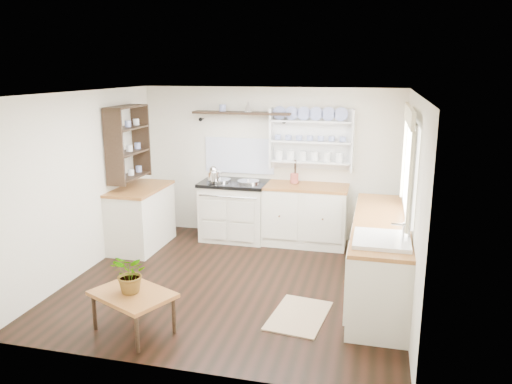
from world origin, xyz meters
TOP-DOWN VIEW (x-y plane):
  - floor at (0.00, 0.00)m, footprint 4.00×3.80m
  - wall_back at (0.00, 1.90)m, footprint 4.00×0.02m
  - wall_right at (2.00, 0.00)m, footprint 0.02×3.80m
  - wall_left at (-2.00, 0.00)m, footprint 0.02×3.80m
  - ceiling at (0.00, 0.00)m, footprint 4.00×3.80m
  - window at (1.95, 0.15)m, footprint 0.08×1.55m
  - aga_cooker at (-0.47, 1.57)m, footprint 1.01×0.70m
  - back_cabinets at (0.60, 1.60)m, footprint 1.27×0.63m
  - right_cabinets at (1.70, 0.10)m, footprint 0.62×2.43m
  - belfast_sink at (1.70, -0.65)m, footprint 0.55×0.60m
  - left_cabinets at (-1.70, 0.90)m, footprint 0.62×1.13m
  - plate_rack at (0.65, 1.86)m, footprint 1.20×0.22m
  - high_shelf at (-0.40, 1.78)m, footprint 1.50×0.29m
  - left_shelving at (-1.84, 0.90)m, footprint 0.28×0.80m
  - kettle at (-0.75, 1.45)m, footprint 0.18×0.18m
  - utensil_crock at (0.43, 1.68)m, footprint 0.12×0.12m
  - center_table at (-0.66, -1.38)m, footprint 0.94×0.83m
  - potted_plant at (-0.66, -1.38)m, footprint 0.46×0.44m
  - floor_rug at (0.90, -0.68)m, footprint 0.65×0.91m

SIDE VIEW (x-z plane):
  - floor at x=0.00m, z-range -0.01..0.01m
  - floor_rug at x=0.90m, z-range 0.00..0.02m
  - center_table at x=-0.66m, z-range 0.16..0.58m
  - aga_cooker at x=-0.47m, z-range -0.01..0.93m
  - right_cabinets at x=1.70m, z-range 0.01..0.91m
  - left_cabinets at x=-1.70m, z-range 0.01..0.91m
  - back_cabinets at x=0.60m, z-range 0.01..0.91m
  - potted_plant at x=-0.66m, z-range 0.42..0.82m
  - belfast_sink at x=1.70m, z-range 0.58..1.03m
  - utensil_crock at x=0.43m, z-range 0.91..1.05m
  - kettle at x=-0.75m, z-range 0.93..1.15m
  - wall_back at x=0.00m, z-range 0.00..2.30m
  - wall_right at x=2.00m, z-range 0.00..2.30m
  - wall_left at x=-2.00m, z-range 0.00..2.30m
  - left_shelving at x=-1.84m, z-range 1.02..2.08m
  - plate_rack at x=0.65m, z-range 1.11..2.01m
  - window at x=1.95m, z-range 0.95..2.17m
  - high_shelf at x=-0.40m, z-range 1.83..1.99m
  - ceiling at x=0.00m, z-range 2.29..2.30m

